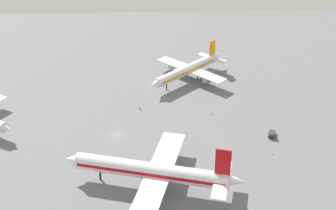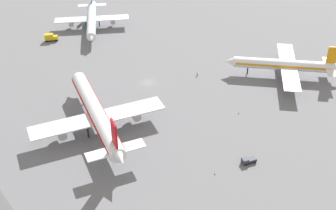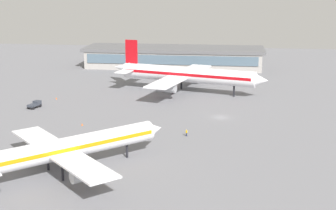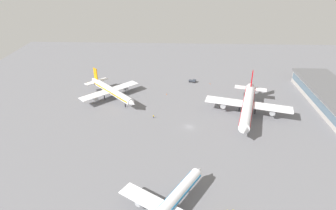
{
  "view_description": "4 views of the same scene",
  "coord_description": "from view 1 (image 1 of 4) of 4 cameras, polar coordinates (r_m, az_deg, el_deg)",
  "views": [
    {
      "loc": [
        12.21,
        -132.0,
        84.59
      ],
      "look_at": [
        18.54,
        10.78,
        5.44
      ],
      "focal_mm": 47.18,
      "sensor_mm": 36.0,
      "label": 1
    },
    {
      "loc": [
        117.37,
        -84.6,
        90.88
      ],
      "look_at": [
        20.51,
        -6.84,
        3.84
      ],
      "focal_mm": 48.31,
      "sensor_mm": 36.0,
      "label": 2
    },
    {
      "loc": [
        -1.9,
        130.07,
        36.41
      ],
      "look_at": [
        13.71,
        6.69,
        4.72
      ],
      "focal_mm": 52.7,
      "sensor_mm": 36.0,
      "label": 3
    },
    {
      "loc": [
        -118.27,
        5.51,
        74.04
      ],
      "look_at": [
        9.53,
        10.55,
        6.65
      ],
      "focal_mm": 31.04,
      "sensor_mm": 36.0,
      "label": 4
    }
  ],
  "objects": [
    {
      "name": "airplane_at_gate",
      "position": [
        129.07,
        -1.94,
        -8.54
      ],
      "size": [
        53.45,
        43.69,
        16.55
      ],
      "rotation": [
        0.0,
        0.0,
        2.87
      ],
      "color": "white",
      "rests_on": "ground"
    },
    {
      "name": "ground",
      "position": [
        157.26,
        -6.6,
        -3.78
      ],
      "size": [
        288.0,
        288.0,
        0.0
      ],
      "primitive_type": "plane",
      "color": "slate"
    },
    {
      "name": "airplane_taxiing",
      "position": [
        193.38,
        2.63,
        4.63
      ],
      "size": [
        35.72,
        34.87,
        13.68
      ],
      "rotation": [
        0.0,
        0.0,
        3.91
      ],
      "color": "white",
      "rests_on": "ground"
    },
    {
      "name": "ground_crew_worker",
      "position": [
        171.68,
        -3.67,
        -0.28
      ],
      "size": [
        0.49,
        0.55,
        1.67
      ],
      "rotation": [
        0.0,
        0.0,
        3.51
      ],
      "color": "#1E2338",
      "rests_on": "ground"
    },
    {
      "name": "pushback_tractor",
      "position": [
        158.92,
        13.26,
        -3.64
      ],
      "size": [
        3.24,
        4.76,
        1.9
      ],
      "rotation": [
        0.0,
        0.0,
        4.41
      ],
      "color": "black",
      "rests_on": "ground"
    },
    {
      "name": "safety_cone_near_gate",
      "position": [
        168.68,
        5.68,
        -1.16
      ],
      "size": [
        0.44,
        0.44,
        0.6
      ],
      "primitive_type": "cone",
      "color": "#EA590C",
      "rests_on": "ground"
    },
    {
      "name": "safety_cone_mid_apron",
      "position": [
        149.78,
        13.35,
        -6.18
      ],
      "size": [
        0.44,
        0.44,
        0.6
      ],
      "primitive_type": "cone",
      "color": "#EA590C",
      "rests_on": "ground"
    }
  ]
}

